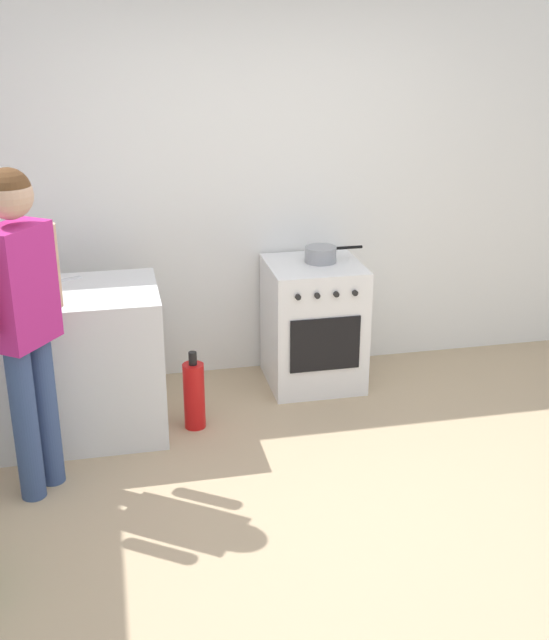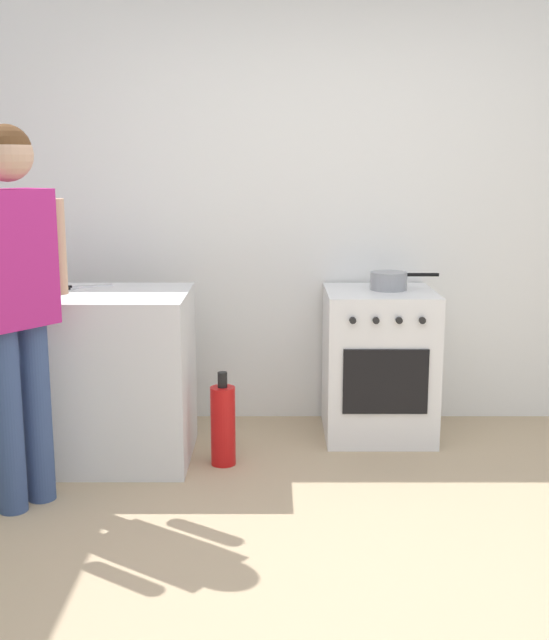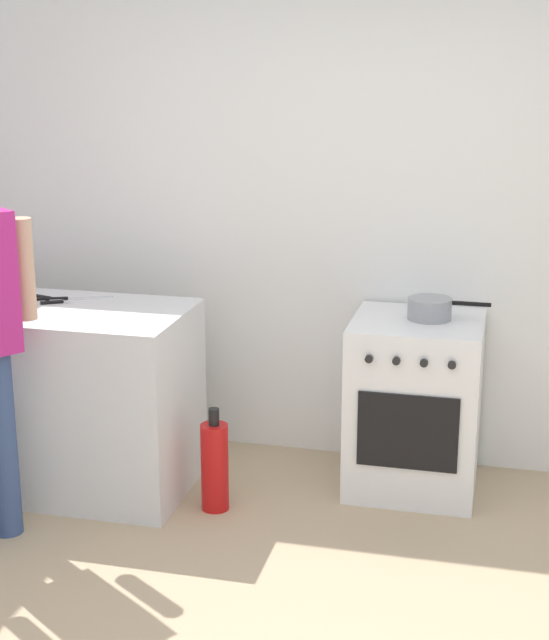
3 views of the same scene
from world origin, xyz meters
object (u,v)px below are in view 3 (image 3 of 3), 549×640
at_px(pot, 430,309).
at_px(knife_chef, 15,301).
at_px(fire_extinguisher, 215,466).
at_px(oven_left, 415,404).
at_px(knife_utility, 50,299).
at_px(knife_carving, 77,298).
at_px(knife_paring, 45,303).

distance_m(pot, knife_chef, 2.01).
bearing_deg(fire_extinguisher, oven_left, 28.78).
bearing_deg(pot, knife_utility, -171.68).
xyz_separation_m(oven_left, knife_utility, (-1.78, -0.24, 0.48)).
distance_m(knife_carving, fire_extinguisher, 1.08).
height_order(pot, knife_paring, pot).
bearing_deg(knife_carving, fire_extinguisher, -19.65).
bearing_deg(knife_paring, knife_chef, 178.99).
bearing_deg(pot, fire_extinguisher, -151.08).
distance_m(oven_left, pot, 0.48).
relative_size(knife_utility, fire_extinguisher, 0.49).
bearing_deg(knife_utility, knife_carving, 17.60).
bearing_deg(knife_chef, knife_paring, -1.01).
distance_m(knife_utility, fire_extinguisher, 1.17).
bearing_deg(knife_carving, knife_utility, -162.40).
relative_size(knife_paring, knife_chef, 0.69).
bearing_deg(knife_utility, oven_left, 7.57).
bearing_deg(fire_extinguisher, knife_chef, 171.30).
xyz_separation_m(pot, fire_extinguisher, (-0.92, -0.51, -0.68)).
bearing_deg(oven_left, knife_carving, -173.20).
height_order(knife_utility, fire_extinguisher, knife_utility).
distance_m(pot, knife_carving, 1.72).
relative_size(oven_left, knife_chef, 3.01).
height_order(pot, fire_extinguisher, pot).
relative_size(knife_utility, knife_chef, 0.88).
height_order(oven_left, fire_extinguisher, oven_left).
xyz_separation_m(knife_chef, fire_extinguisher, (1.06, -0.16, -0.69)).
relative_size(knife_carving, fire_extinguisher, 0.63).
bearing_deg(oven_left, pot, 31.06).
xyz_separation_m(knife_paring, knife_chef, (-0.16, 0.00, -0.00)).
xyz_separation_m(knife_paring, knife_utility, (-0.02, 0.08, -0.00)).
bearing_deg(knife_chef, fire_extinguisher, -8.70).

